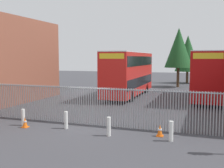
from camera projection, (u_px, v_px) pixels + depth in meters
The scene contains 12 objects.
ground_plane at pixel (127, 103), 23.04m from camera, with size 100.00×100.00×0.00m, color #3D3D42.
palisade_fence at pixel (91, 105), 15.37m from camera, with size 14.76×0.14×2.35m.
double_decker_bus_behind_fence_left at pixel (207, 73), 24.97m from camera, with size 2.54×10.81×4.42m.
double_decker_bus_behind_fence_right at pixel (129, 72), 26.98m from camera, with size 2.54×10.81×4.42m.
bollard_near_left at pixel (23, 117), 15.32m from camera, with size 0.20×0.20×0.95m, color silver.
bollard_center_front at pixel (66, 120), 14.62m from camera, with size 0.20×0.20×0.95m, color silver.
bollard_near_right at pixel (109, 127), 13.24m from camera, with size 0.20×0.20×0.95m, color silver.
bollard_far_right at pixel (171, 131), 12.41m from camera, with size 0.20×0.20×0.95m, color silver.
traffic_cone_mid_forecourt at pixel (160, 131), 13.21m from camera, with size 0.34×0.34×0.59m.
traffic_cone_near_kerb at pixel (25, 122), 14.89m from camera, with size 0.34×0.34×0.59m.
tree_tall_back at pixel (188, 53), 40.64m from camera, with size 3.79×3.79×7.24m.
tree_short_side at pixel (179, 48), 35.09m from camera, with size 3.61×3.61×7.75m.
Camera 1 is at (6.21, -13.95, 3.85)m, focal length 43.11 mm.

